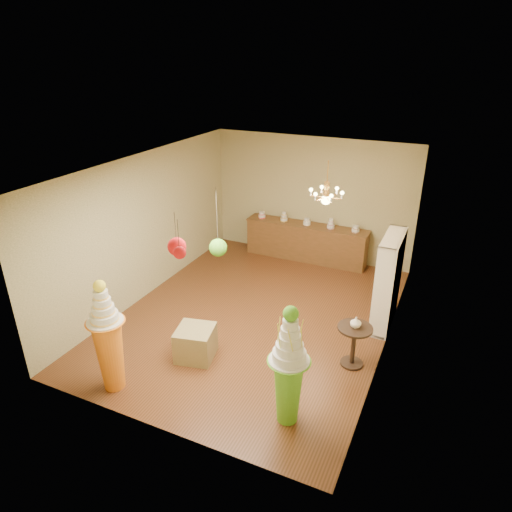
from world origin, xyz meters
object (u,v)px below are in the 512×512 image
at_px(sideboard, 306,241).
at_px(round_table, 354,340).
at_px(pedestal_green, 289,376).
at_px(pedestal_orange, 109,346).

distance_m(sideboard, round_table, 4.24).
distance_m(pedestal_green, sideboard, 5.54).
bearing_deg(pedestal_orange, round_table, 32.81).
relative_size(pedestal_green, round_table, 2.46).
bearing_deg(sideboard, pedestal_green, -73.56).
bearing_deg(round_table, pedestal_orange, -147.19).
bearing_deg(pedestal_orange, sideboard, 78.79).
height_order(pedestal_green, round_table, pedestal_green).
distance_m(pedestal_orange, sideboard, 5.90).
xyz_separation_m(sideboard, round_table, (2.10, -3.69, -0.00)).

